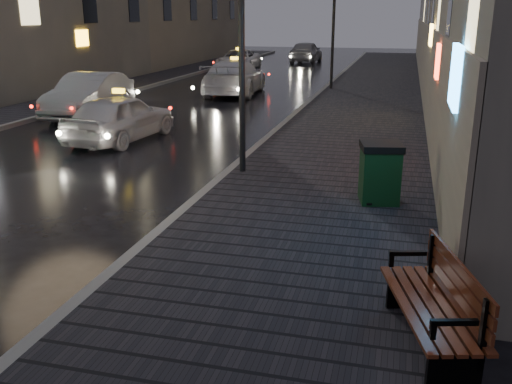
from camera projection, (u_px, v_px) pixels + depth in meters
ground at (9, 277)px, 8.31m from camera, size 120.00×120.00×0.00m
sidewalk at (372, 94)px, 26.75m from camera, size 4.60×58.00×0.15m
curb at (321, 92)px, 27.32m from camera, size 0.20×58.00×0.15m
sidewalk_far at (127, 86)px, 29.77m from camera, size 2.40×58.00×0.15m
curb_far at (150, 86)px, 29.46m from camera, size 0.20×58.00×0.15m
lamp_near at (242, 23)px, 12.37m from camera, size 0.36×0.36×5.28m
lamp_far at (334, 18)px, 27.14m from camera, size 0.36×0.36×5.28m
bench at (438, 303)px, 6.23m from camera, size 1.17×2.06×1.00m
trash_bin at (380, 172)px, 11.02m from camera, size 0.90×0.90×1.17m
taxi_near at (120, 117)px, 16.99m from camera, size 2.08×4.34×1.43m
car_left_mid at (89, 95)px, 21.14m from camera, size 2.05×4.91×1.58m
taxi_mid at (235, 77)px, 26.83m from camera, size 2.70×5.72×1.61m
taxi_far at (239, 60)px, 38.31m from camera, size 2.47×5.01×1.37m
car_far at (306, 52)px, 44.37m from camera, size 2.07×4.88×1.65m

